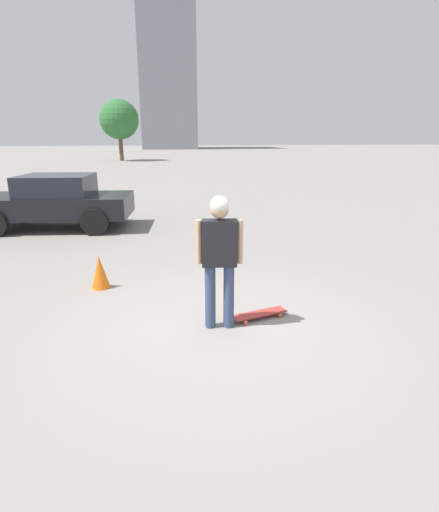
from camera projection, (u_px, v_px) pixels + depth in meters
ground_plane at (220, 326)px, 5.39m from camera, size 220.00×220.00×0.00m
person at (220, 251)px, 5.08m from camera, size 0.26×0.60×1.76m
skateboard at (259, 314)px, 5.62m from camera, size 0.42×0.84×0.07m
car_parked_near at (56, 201)px, 10.93m from camera, size 2.32×4.21×1.46m
building_block_distant at (166, 71)px, 79.49m from camera, size 15.27×10.65×29.89m
tree_distant at (119, 120)px, 40.55m from camera, size 3.94×3.94×6.06m
traffic_cone at (100, 272)px, 6.68m from camera, size 0.31×0.31×0.56m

